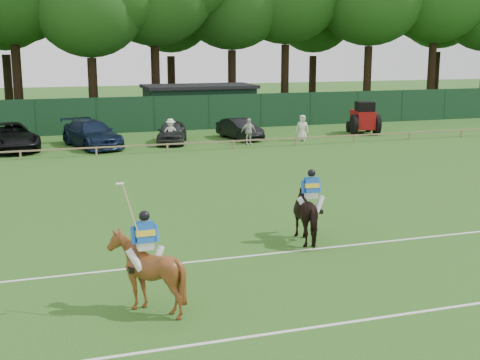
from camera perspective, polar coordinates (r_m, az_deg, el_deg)
name	(u,v)px	position (r m, az deg, el deg)	size (l,w,h in m)	color
ground	(255,245)	(19.87, 1.32, -5.75)	(160.00, 160.00, 0.00)	#1E4C14
horse_dark	(311,214)	(20.07, 6.29, -3.02)	(0.95, 2.09, 1.76)	black
horse_chestnut	(146,272)	(14.99, -8.35, -8.10)	(1.51, 1.70, 1.87)	brown
suv_black	(10,137)	(39.72, -19.73, 3.64)	(2.61, 5.66, 1.57)	black
sedan_navy	(92,134)	(39.45, -13.03, 4.00)	(2.23, 5.49, 1.59)	#111D37
hatch_grey	(172,132)	(40.31, -6.07, 4.28)	(1.67, 4.15, 1.41)	#2C2C2E
estate_black	(240,129)	(41.83, -0.03, 4.56)	(1.40, 4.02, 1.33)	black
spectator_left	(171,132)	(39.33, -6.19, 4.25)	(1.06, 0.61, 1.64)	white
spectator_mid	(249,132)	(39.37, 0.77, 4.32)	(0.96, 0.40, 1.63)	beige
spectator_right	(302,128)	(41.31, 5.56, 4.64)	(0.81, 0.53, 1.65)	silver
rider_dark	(311,190)	(19.87, 6.36, -0.87)	(0.94, 0.40, 1.41)	silver
rider_chestnut	(145,238)	(14.72, -8.44, -5.14)	(0.94, 0.57, 2.05)	silver
pitch_lines	(300,284)	(16.79, 5.33, -9.17)	(60.00, 5.10, 0.01)	silver
pitch_rail	(150,145)	(36.83, -8.01, 3.09)	(62.10, 0.10, 0.50)	#997F5B
perimeter_fence	(127,115)	(45.54, -10.06, 5.73)	(92.08, 0.08, 2.50)	#14351E
utility_shed	(199,105)	(49.61, -3.65, 6.71)	(8.40, 4.40, 3.04)	#14331E
tree_row	(137,119)	(53.84, -9.11, 5.35)	(96.00, 12.00, 21.00)	#26561C
tractor	(363,119)	(45.10, 10.92, 5.39)	(2.31, 2.98, 2.24)	#9B0E0F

